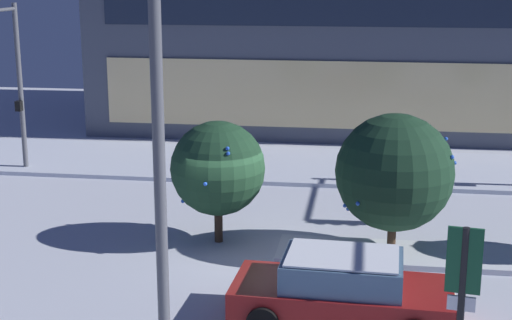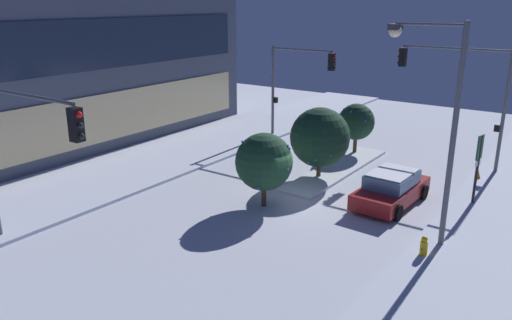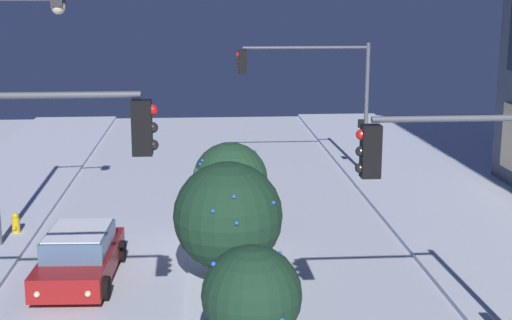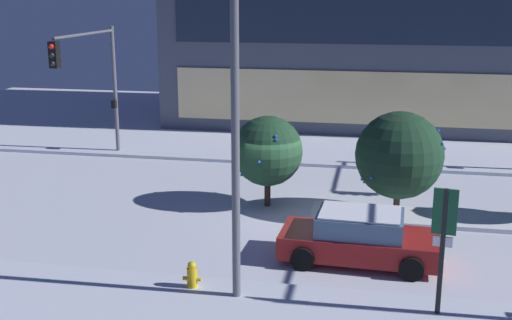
{
  "view_description": "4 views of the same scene",
  "coord_description": "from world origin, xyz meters",
  "px_view_note": "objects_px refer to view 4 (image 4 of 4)",
  "views": [
    {
      "loc": [
        3.13,
        -18.44,
        7.03
      ],
      "look_at": [
        0.14,
        2.22,
        1.85
      ],
      "focal_mm": 53.56,
      "sensor_mm": 36.0,
      "label": 1
    },
    {
      "loc": [
        -17.61,
        -11.1,
        8.61
      ],
      "look_at": [
        0.97,
        2.04,
        1.41
      ],
      "focal_mm": 35.55,
      "sensor_mm": 36.0,
      "label": 2
    },
    {
      "loc": [
        23.03,
        -0.41,
        7.95
      ],
      "look_at": [
        -1.01,
        1.38,
        2.59
      ],
      "focal_mm": 51.85,
      "sensor_mm": 36.0,
      "label": 3
    },
    {
      "loc": [
        3.15,
        -21.34,
        7.45
      ],
      "look_at": [
        -0.95,
        0.02,
        1.8
      ],
      "focal_mm": 45.38,
      "sensor_mm": 36.0,
      "label": 4
    }
  ],
  "objects_px": {
    "decorated_tree_median": "(268,151)",
    "decorated_tree_left_of_median": "(399,155)",
    "street_lamp_arched": "(237,91)",
    "traffic_light_corner_far_left": "(92,71)",
    "fire_hydrant": "(192,277)",
    "parking_info_sign": "(443,237)",
    "car_near": "(359,238)"
  },
  "relations": [
    {
      "from": "traffic_light_corner_far_left",
      "to": "fire_hydrant",
      "type": "xyz_separation_m",
      "value": [
        7.65,
        -11.29,
        -3.78
      ]
    },
    {
      "from": "fire_hydrant",
      "to": "decorated_tree_left_of_median",
      "type": "distance_m",
      "value": 8.89
    },
    {
      "from": "parking_info_sign",
      "to": "car_near",
      "type": "bearing_deg",
      "value": 41.9
    },
    {
      "from": "fire_hydrant",
      "to": "decorated_tree_left_of_median",
      "type": "relative_size",
      "value": 0.23
    },
    {
      "from": "decorated_tree_median",
      "to": "car_near",
      "type": "bearing_deg",
      "value": -52.38
    },
    {
      "from": "decorated_tree_left_of_median",
      "to": "street_lamp_arched",
      "type": "bearing_deg",
      "value": -122.02
    },
    {
      "from": "street_lamp_arched",
      "to": "decorated_tree_median",
      "type": "distance_m",
      "value": 7.52
    },
    {
      "from": "decorated_tree_left_of_median",
      "to": "car_near",
      "type": "bearing_deg",
      "value": -104.93
    },
    {
      "from": "street_lamp_arched",
      "to": "traffic_light_corner_far_left",
      "type": "bearing_deg",
      "value": 30.3
    },
    {
      "from": "street_lamp_arched",
      "to": "parking_info_sign",
      "type": "bearing_deg",
      "value": -105.92
    },
    {
      "from": "fire_hydrant",
      "to": "decorated_tree_median",
      "type": "relative_size",
      "value": 0.26
    },
    {
      "from": "car_near",
      "to": "traffic_light_corner_far_left",
      "type": "height_order",
      "value": "traffic_light_corner_far_left"
    },
    {
      "from": "traffic_light_corner_far_left",
      "to": "fire_hydrant",
      "type": "relative_size",
      "value": 7.11
    },
    {
      "from": "decorated_tree_median",
      "to": "parking_info_sign",
      "type": "bearing_deg",
      "value": -54.25
    },
    {
      "from": "traffic_light_corner_far_left",
      "to": "street_lamp_arched",
      "type": "height_order",
      "value": "street_lamp_arched"
    },
    {
      "from": "street_lamp_arched",
      "to": "decorated_tree_median",
      "type": "bearing_deg",
      "value": -4.98
    },
    {
      "from": "decorated_tree_median",
      "to": "decorated_tree_left_of_median",
      "type": "height_order",
      "value": "decorated_tree_left_of_median"
    },
    {
      "from": "car_near",
      "to": "fire_hydrant",
      "type": "xyz_separation_m",
      "value": [
        -4.11,
        -2.78,
        -0.31
      ]
    },
    {
      "from": "parking_info_sign",
      "to": "decorated_tree_left_of_median",
      "type": "distance_m",
      "value": 7.26
    },
    {
      "from": "street_lamp_arched",
      "to": "decorated_tree_median",
      "type": "height_order",
      "value": "street_lamp_arched"
    },
    {
      "from": "car_near",
      "to": "parking_info_sign",
      "type": "bearing_deg",
      "value": -54.67
    },
    {
      "from": "car_near",
      "to": "street_lamp_arched",
      "type": "relative_size",
      "value": 0.57
    },
    {
      "from": "car_near",
      "to": "traffic_light_corner_far_left",
      "type": "distance_m",
      "value": 14.94
    },
    {
      "from": "fire_hydrant",
      "to": "traffic_light_corner_far_left",
      "type": "bearing_deg",
      "value": 124.13
    },
    {
      "from": "fire_hydrant",
      "to": "decorated_tree_median",
      "type": "height_order",
      "value": "decorated_tree_median"
    },
    {
      "from": "traffic_light_corner_far_left",
      "to": "street_lamp_arched",
      "type": "distance_m",
      "value": 14.02
    },
    {
      "from": "street_lamp_arched",
      "to": "parking_info_sign",
      "type": "height_order",
      "value": "street_lamp_arched"
    },
    {
      "from": "parking_info_sign",
      "to": "decorated_tree_left_of_median",
      "type": "xyz_separation_m",
      "value": [
        -0.83,
        7.21,
        0.09
      ]
    },
    {
      "from": "street_lamp_arched",
      "to": "decorated_tree_left_of_median",
      "type": "height_order",
      "value": "street_lamp_arched"
    },
    {
      "from": "street_lamp_arched",
      "to": "decorated_tree_median",
      "type": "relative_size",
      "value": 2.45
    },
    {
      "from": "street_lamp_arched",
      "to": "decorated_tree_left_of_median",
      "type": "bearing_deg",
      "value": -40.57
    },
    {
      "from": "fire_hydrant",
      "to": "parking_info_sign",
      "type": "distance_m",
      "value": 6.28
    }
  ]
}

